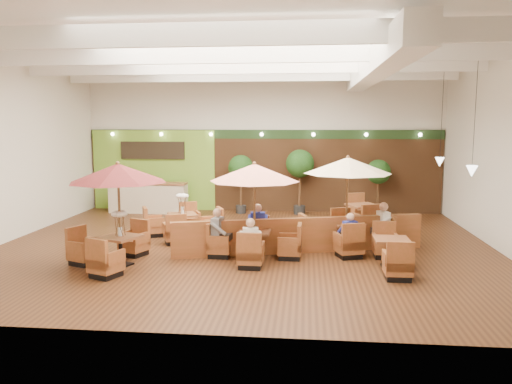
# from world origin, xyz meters

# --- Properties ---
(room) EXTENTS (14.04, 14.00, 5.52)m
(room) POSITION_xyz_m (0.25, 1.22, 3.63)
(room) COLOR #381E0F
(room) RESTS_ON ground
(service_counter) EXTENTS (3.00, 0.75, 1.18)m
(service_counter) POSITION_xyz_m (-4.40, 5.10, 0.58)
(service_counter) COLOR beige
(service_counter) RESTS_ON ground
(booth_divider) EXTENTS (6.69, 2.06, 0.96)m
(booth_divider) POSITION_xyz_m (1.60, -0.52, 0.48)
(booth_divider) COLOR brown
(booth_divider) RESTS_ON ground
(table_0) EXTENTS (2.52, 2.68, 2.57)m
(table_0) POSITION_xyz_m (-2.82, -2.19, 1.84)
(table_0) COLOR brown
(table_0) RESTS_ON ground
(table_1) EXTENTS (2.44, 2.44, 2.51)m
(table_1) POSITION_xyz_m (0.43, -1.16, 1.72)
(table_1) COLOR brown
(table_1) RESTS_ON ground
(table_2) EXTENTS (2.69, 2.69, 2.61)m
(table_2) POSITION_xyz_m (2.87, 0.07, 1.78)
(table_2) COLOR brown
(table_2) RESTS_ON ground
(table_3) EXTENTS (2.62, 2.62, 1.50)m
(table_3) POSITION_xyz_m (-2.02, 1.04, 0.42)
(table_3) COLOR brown
(table_3) RESTS_ON ground
(table_4) EXTENTS (0.82, 2.43, 0.92)m
(table_4) POSITION_xyz_m (3.80, -1.72, 0.35)
(table_4) COLOR brown
(table_4) RESTS_ON ground
(table_5) EXTENTS (1.21, 2.93, 1.02)m
(table_5) POSITION_xyz_m (3.63, 2.84, 0.39)
(table_5) COLOR brown
(table_5) RESTS_ON ground
(topiary_0) EXTENTS (0.98, 0.98, 2.27)m
(topiary_0) POSITION_xyz_m (-0.77, 5.30, 1.69)
(topiary_0) COLOR black
(topiary_0) RESTS_ON ground
(topiary_1) EXTENTS (1.07, 1.07, 2.49)m
(topiary_1) POSITION_xyz_m (1.50, 5.30, 1.85)
(topiary_1) COLOR black
(topiary_1) RESTS_ON ground
(topiary_2) EXTENTS (0.92, 0.92, 2.13)m
(topiary_2) POSITION_xyz_m (4.44, 5.30, 1.59)
(topiary_2) COLOR black
(topiary_2) RESTS_ON ground
(diner_0) EXTENTS (0.40, 0.33, 0.77)m
(diner_0) POSITION_xyz_m (0.43, -2.08, 0.75)
(diner_0) COLOR white
(diner_0) RESTS_ON ground
(diner_1) EXTENTS (0.41, 0.34, 0.81)m
(diner_1) POSITION_xyz_m (0.43, -0.25, 0.76)
(diner_1) COLOR #232F9A
(diner_1) RESTS_ON ground
(diner_2) EXTENTS (0.38, 0.44, 0.83)m
(diner_2) POSITION_xyz_m (-0.49, -1.16, 0.77)
(diner_2) COLOR gray
(diner_2) RESTS_ON ground
(diner_3) EXTENTS (0.40, 0.37, 0.72)m
(diner_3) POSITION_xyz_m (2.87, -0.88, 0.73)
(diner_3) COLOR #232F9A
(diner_3) RESTS_ON ground
(diner_4) EXTENTS (0.42, 0.47, 0.86)m
(diner_4) POSITION_xyz_m (3.82, 0.07, 0.78)
(diner_4) COLOR white
(diner_4) RESTS_ON ground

